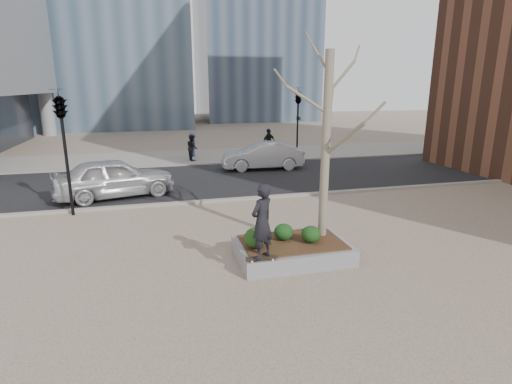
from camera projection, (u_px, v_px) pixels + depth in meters
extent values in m
plane|color=gray|center=(257.00, 262.00, 10.73)|extent=(120.00, 120.00, 0.00)
cube|color=black|center=(207.00, 180.00, 20.08)|extent=(60.00, 8.00, 0.02)
cube|color=gray|center=(193.00, 157.00, 26.63)|extent=(60.00, 6.00, 0.02)
cube|color=gray|center=(292.00, 250.00, 10.91)|extent=(3.00, 2.00, 0.45)
cube|color=#382314|center=(292.00, 242.00, 10.85)|extent=(2.70, 1.70, 0.04)
ellipsoid|color=#153E13|center=(256.00, 238.00, 10.38)|extent=(0.64, 0.64, 0.54)
ellipsoid|color=#103413|center=(284.00, 232.00, 10.92)|extent=(0.53, 0.53, 0.45)
ellipsoid|color=#133A12|center=(311.00, 234.00, 10.74)|extent=(0.53, 0.53, 0.45)
imported|color=black|center=(262.00, 222.00, 9.51)|extent=(0.81, 0.75, 1.85)
imported|color=silver|center=(114.00, 178.00, 16.77)|extent=(5.22, 3.10, 1.67)
imported|color=#A9ACB2|center=(262.00, 156.00, 22.49)|extent=(4.65, 1.89, 1.50)
imported|color=#575963|center=(473.00, 151.00, 25.03)|extent=(4.35, 2.06, 1.23)
imported|color=black|center=(192.00, 148.00, 25.08)|extent=(0.74, 0.88, 1.62)
imported|color=#3E416F|center=(192.00, 145.00, 26.48)|extent=(0.91, 1.14, 1.55)
imported|color=black|center=(269.00, 142.00, 26.86)|extent=(1.14, 0.84, 1.80)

